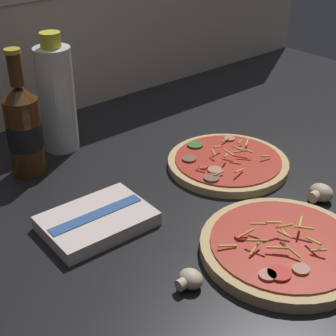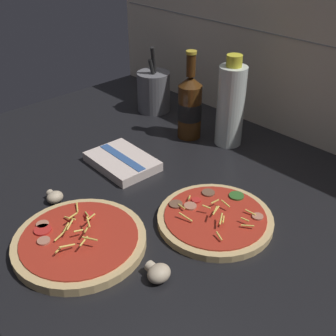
% 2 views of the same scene
% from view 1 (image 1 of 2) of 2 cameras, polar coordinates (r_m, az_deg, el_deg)
% --- Properties ---
extents(counter_slab, '(1.60, 0.90, 0.03)m').
position_cam_1_polar(counter_slab, '(1.03, 5.09, -1.15)').
color(counter_slab, black).
rests_on(counter_slab, ground).
extents(pizza_near, '(0.26, 0.26, 0.05)m').
position_cam_1_polar(pizza_near, '(0.83, 12.66, -8.62)').
color(pizza_near, tan).
rests_on(pizza_near, counter_slab).
extents(pizza_far, '(0.24, 0.24, 0.05)m').
position_cam_1_polar(pizza_far, '(1.04, 6.54, 0.63)').
color(pizza_far, tan).
rests_on(pizza_far, counter_slab).
extents(beer_bottle, '(0.07, 0.07, 0.25)m').
position_cam_1_polar(beer_bottle, '(1.02, -15.67, 4.20)').
color(beer_bottle, '#47280F').
rests_on(beer_bottle, counter_slab).
extents(oil_bottle, '(0.07, 0.07, 0.25)m').
position_cam_1_polar(oil_bottle, '(1.09, -12.22, 7.64)').
color(oil_bottle, silver).
rests_on(oil_bottle, counter_slab).
extents(mushroom_left, '(0.04, 0.04, 0.03)m').
position_cam_1_polar(mushroom_left, '(0.75, 2.42, -12.23)').
color(mushroom_left, beige).
rests_on(mushroom_left, counter_slab).
extents(mushroom_right, '(0.05, 0.04, 0.03)m').
position_cam_1_polar(mushroom_right, '(0.97, 16.54, -2.67)').
color(mushroom_right, beige).
rests_on(mushroom_right, counter_slab).
extents(dish_towel, '(0.18, 0.13, 0.03)m').
position_cam_1_polar(dish_towel, '(0.87, -7.79, -5.88)').
color(dish_towel, beige).
rests_on(dish_towel, counter_slab).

